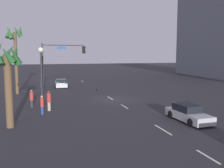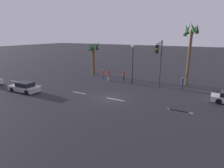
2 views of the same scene
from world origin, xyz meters
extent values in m
plane|color=#28282D|center=(0.00, 0.00, 0.00)|extent=(220.00, 220.00, 0.00)
cube|color=silver|center=(-18.00, 0.00, 0.01)|extent=(1.96, 0.14, 0.01)
cube|color=silver|center=(-12.95, 0.00, 0.01)|extent=(2.54, 0.14, 0.01)
cube|color=silver|center=(-4.54, 0.00, 0.01)|extent=(2.16, 0.14, 0.01)
cube|color=silver|center=(0.87, 0.00, 0.01)|extent=(2.36, 0.14, 0.01)
cube|color=silver|center=(8.16, 0.00, 0.01)|extent=(1.89, 0.14, 0.01)
cube|color=silver|center=(8.27, 0.00, 0.01)|extent=(2.49, 0.14, 0.01)
cube|color=silver|center=(20.74, 0.00, 0.01)|extent=(2.52, 0.14, 0.01)
cube|color=silver|center=(13.21, 4.84, 0.46)|extent=(4.64, 1.96, 0.61)
cube|color=black|center=(12.94, 4.85, 1.04)|extent=(2.25, 1.64, 0.54)
cylinder|color=black|center=(14.66, 5.61, 0.32)|extent=(0.65, 0.25, 0.64)
cylinder|color=black|center=(14.59, 3.94, 0.32)|extent=(0.65, 0.25, 0.64)
cylinder|color=black|center=(11.83, 5.73, 0.32)|extent=(0.65, 0.25, 0.64)
cylinder|color=black|center=(11.76, 4.06, 0.32)|extent=(0.65, 0.25, 0.64)
cube|color=#B7B7BC|center=(-11.44, -3.08, 0.47)|extent=(4.54, 1.86, 0.63)
cube|color=black|center=(-11.17, -3.06, 1.08)|extent=(2.21, 1.57, 0.57)
cylinder|color=black|center=(-12.79, -3.92, 0.32)|extent=(0.65, 0.25, 0.64)
cylinder|color=black|center=(-12.86, -2.35, 0.32)|extent=(0.65, 0.25, 0.64)
cylinder|color=black|center=(-10.02, -3.80, 0.32)|extent=(0.65, 0.25, 0.64)
cylinder|color=black|center=(-10.09, -2.23, 0.32)|extent=(0.65, 0.25, 0.64)
cylinder|color=#38383D|center=(4.14, 7.84, 3.39)|extent=(0.20, 0.20, 6.77)
cylinder|color=#38383D|center=(4.51, 5.16, 6.52)|extent=(0.85, 5.37, 0.12)
cube|color=black|center=(4.87, 2.49, 5.95)|extent=(0.36, 0.36, 0.95)
sphere|color=#360503|center=(4.90, 2.31, 6.24)|extent=(0.20, 0.20, 0.20)
sphere|color=orange|center=(4.90, 2.31, 5.94)|extent=(0.20, 0.20, 0.20)
sphere|color=black|center=(4.90, 2.31, 5.64)|extent=(0.20, 0.20, 0.20)
cube|color=#1959B2|center=(4.47, 5.43, 6.20)|extent=(0.19, 1.10, 0.28)
cylinder|color=#2D2D33|center=(-0.26, 8.10, 2.78)|extent=(0.18, 0.18, 5.57)
sphere|color=#F2EACC|center=(-0.26, 8.10, 5.85)|extent=(0.56, 0.56, 0.56)
cylinder|color=#333338|center=(-2.23, 9.17, 0.38)|extent=(0.40, 0.40, 0.76)
cylinder|color=#BF3833|center=(-2.23, 9.17, 1.17)|extent=(0.53, 0.53, 0.83)
sphere|color=#8C664C|center=(-2.23, 9.17, 1.70)|extent=(0.22, 0.22, 0.22)
cylinder|color=#2D478C|center=(-5.76, 8.22, 0.37)|extent=(0.25, 0.25, 0.73)
cylinder|color=#BF3833|center=(-5.76, 8.22, 1.13)|extent=(0.34, 0.34, 0.80)
sphere|color=tan|center=(-5.76, 8.22, 1.64)|extent=(0.22, 0.22, 0.22)
cylinder|color=#333338|center=(7.31, 8.01, 0.38)|extent=(0.29, 0.29, 0.75)
cylinder|color=#2D478C|center=(7.31, 8.01, 1.16)|extent=(0.38, 0.38, 0.82)
sphere|color=#8C664C|center=(7.31, 8.01, 1.69)|extent=(0.22, 0.22, 0.22)
cylinder|color=#B2A58C|center=(-4.24, 7.55, 0.40)|extent=(0.34, 0.34, 0.81)
cylinder|color=#BF3833|center=(-4.24, 7.55, 1.25)|extent=(0.45, 0.45, 0.88)
sphere|color=brown|center=(-4.24, 7.55, 1.80)|extent=(0.24, 0.24, 0.24)
cylinder|color=brown|center=(-9.22, 10.58, 2.64)|extent=(0.55, 0.55, 5.28)
cone|color=#235628|center=(-8.50, 10.60, 5.47)|extent=(0.59, 1.34, 1.49)
cone|color=#235628|center=(-9.84, 10.48, 5.34)|extent=(0.74, 1.23, 1.35)
cone|color=#235628|center=(-9.59, 10.02, 5.30)|extent=(1.30, 1.13, 1.45)
cone|color=#235628|center=(-8.93, 10.05, 5.39)|extent=(1.29, 1.04, 1.32)
cylinder|color=brown|center=(7.52, 11.21, 4.11)|extent=(0.42, 0.42, 8.22)
cone|color=#2D6633|center=(8.22, 11.25, 8.27)|extent=(0.65, 1.46, 1.36)
cone|color=#2D6633|center=(7.81, 12.00, 8.26)|extent=(1.50, 1.01, 1.72)
cone|color=#2D6633|center=(6.85, 11.85, 8.19)|extent=(1.33, 1.35, 1.91)
cone|color=#2D6633|center=(6.83, 10.86, 8.31)|extent=(1.11, 1.46, 1.59)
cone|color=#2D6633|center=(7.67, 10.52, 8.48)|extent=(1.20, 0.78, 1.51)
cube|color=slate|center=(23.97, -35.60, 11.37)|extent=(22.84, 15.53, 22.73)
camera|label=1|loc=(-29.02, 8.55, 5.43)|focal=40.97mm
camera|label=2|loc=(10.29, -18.54, 7.57)|focal=29.47mm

